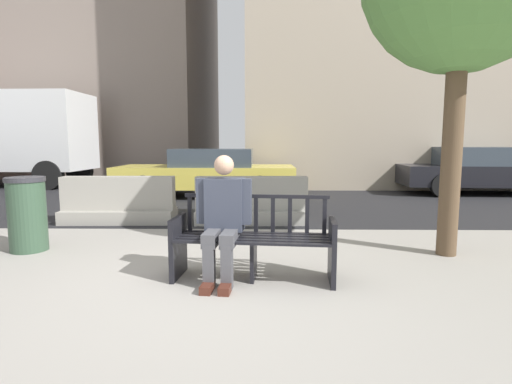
# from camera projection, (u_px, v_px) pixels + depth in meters

# --- Properties ---
(ground_plane) EXTENTS (200.00, 200.00, 0.00)m
(ground_plane) POSITION_uv_depth(u_px,v_px,m) (199.00, 287.00, 4.03)
(ground_plane) COLOR gray
(street_asphalt) EXTENTS (120.00, 12.00, 0.01)m
(street_asphalt) POSITION_uv_depth(u_px,v_px,m) (242.00, 188.00, 12.66)
(street_asphalt) COLOR black
(street_asphalt) RESTS_ON ground
(street_bench) EXTENTS (1.73, 0.67, 0.88)m
(street_bench) POSITION_uv_depth(u_px,v_px,m) (254.00, 242.00, 4.23)
(street_bench) COLOR black
(street_bench) RESTS_ON ground
(seated_person) EXTENTS (0.59, 0.75, 1.31)m
(seated_person) POSITION_uv_depth(u_px,v_px,m) (223.00, 215.00, 4.17)
(seated_person) COLOR #383D4C
(seated_person) RESTS_ON ground
(jersey_barrier_centre) EXTENTS (2.02, 0.74, 0.84)m
(jersey_barrier_centre) POSITION_uv_depth(u_px,v_px,m) (252.00, 204.00, 7.21)
(jersey_barrier_centre) COLOR gray
(jersey_barrier_centre) RESTS_ON ground
(jersey_barrier_left) EXTENTS (2.02, 0.74, 0.84)m
(jersey_barrier_left) POSITION_uv_depth(u_px,v_px,m) (119.00, 204.00, 7.24)
(jersey_barrier_left) COLOR #9E998E
(jersey_barrier_left) RESTS_ON ground
(car_taxi_near) EXTENTS (4.71, 1.92, 1.29)m
(car_taxi_near) POSITION_uv_depth(u_px,v_px,m) (208.00, 172.00, 10.75)
(car_taxi_near) COLOR #DBC64C
(car_taxi_near) RESTS_ON ground
(car_sedan_far) EXTENTS (4.74, 2.18, 1.33)m
(car_sedan_far) POSITION_uv_depth(u_px,v_px,m) (482.00, 170.00, 11.30)
(car_sedan_far) COLOR black
(car_sedan_far) RESTS_ON ground
(trash_bin) EXTENTS (0.50, 0.50, 0.99)m
(trash_bin) POSITION_uv_depth(u_px,v_px,m) (27.00, 214.00, 5.32)
(trash_bin) COLOR #334C38
(trash_bin) RESTS_ON ground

